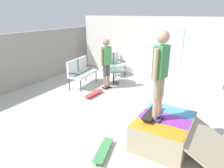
{
  "coord_description": "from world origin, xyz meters",
  "views": [
    {
      "loc": [
        -4.14,
        -2.43,
        2.62
      ],
      "look_at": [
        0.54,
        0.27,
        0.7
      ],
      "focal_mm": 32.33,
      "sensor_mm": 36.0,
      "label": 1
    }
  ],
  "objects_px": {
    "skate_ramp": "(165,131)",
    "patio_chair_near_house": "(115,62)",
    "person_skater": "(160,70)",
    "skateboard_spare": "(103,150)",
    "skateboard_on_ramp": "(152,112)",
    "skateboard_by_bench": "(94,93)",
    "person_watching": "(106,60)",
    "patio_bench": "(80,70)",
    "patio_table": "(114,74)"
  },
  "relations": [
    {
      "from": "skate_ramp",
      "to": "patio_chair_near_house",
      "type": "distance_m",
      "value": 4.98
    },
    {
      "from": "person_skater",
      "to": "skateboard_spare",
      "type": "height_order",
      "value": "person_skater"
    },
    {
      "from": "skateboard_on_ramp",
      "to": "skateboard_spare",
      "type": "bearing_deg",
      "value": 144.38
    },
    {
      "from": "person_skater",
      "to": "skateboard_by_bench",
      "type": "xyz_separation_m",
      "value": [
        1.52,
        2.59,
        -1.53
      ]
    },
    {
      "from": "patio_chair_near_house",
      "to": "person_skater",
      "type": "bearing_deg",
      "value": -141.07
    },
    {
      "from": "patio_chair_near_house",
      "to": "skateboard_by_bench",
      "type": "distance_m",
      "value": 2.45
    },
    {
      "from": "person_skater",
      "to": "skateboard_spare",
      "type": "distance_m",
      "value": 1.89
    },
    {
      "from": "person_watching",
      "to": "patio_chair_near_house",
      "type": "bearing_deg",
      "value": 18.72
    },
    {
      "from": "skate_ramp",
      "to": "skateboard_spare",
      "type": "relative_size",
      "value": 2.24
    },
    {
      "from": "skateboard_spare",
      "to": "person_skater",
      "type": "bearing_deg",
      "value": -43.8
    },
    {
      "from": "patio_chair_near_house",
      "to": "skateboard_on_ramp",
      "type": "xyz_separation_m",
      "value": [
        -3.76,
        -2.99,
        0.06
      ]
    },
    {
      "from": "patio_chair_near_house",
      "to": "person_watching",
      "type": "distance_m",
      "value": 1.67
    },
    {
      "from": "patio_bench",
      "to": "patio_table",
      "type": "height_order",
      "value": "patio_bench"
    },
    {
      "from": "person_watching",
      "to": "person_skater",
      "type": "distance_m",
      "value": 3.54
    },
    {
      "from": "patio_bench",
      "to": "person_skater",
      "type": "height_order",
      "value": "person_skater"
    },
    {
      "from": "patio_bench",
      "to": "patio_table",
      "type": "bearing_deg",
      "value": -51.23
    },
    {
      "from": "skate_ramp",
      "to": "skateboard_by_bench",
      "type": "bearing_deg",
      "value": 63.24
    },
    {
      "from": "patio_bench",
      "to": "person_watching",
      "type": "bearing_deg",
      "value": -77.2
    },
    {
      "from": "patio_bench",
      "to": "skateboard_spare",
      "type": "xyz_separation_m",
      "value": [
        -2.9,
        -2.84,
        -0.53
      ]
    },
    {
      "from": "patio_table",
      "to": "skateboard_spare",
      "type": "height_order",
      "value": "patio_table"
    },
    {
      "from": "person_skater",
      "to": "skateboard_by_bench",
      "type": "distance_m",
      "value": 3.37
    },
    {
      "from": "person_skater",
      "to": "skateboard_on_ramp",
      "type": "distance_m",
      "value": 0.95
    },
    {
      "from": "patio_chair_near_house",
      "to": "skateboard_on_ramp",
      "type": "distance_m",
      "value": 4.8
    },
    {
      "from": "person_skater",
      "to": "person_watching",
      "type": "bearing_deg",
      "value": 48.09
    },
    {
      "from": "person_watching",
      "to": "skateboard_spare",
      "type": "bearing_deg",
      "value": -149.59
    },
    {
      "from": "skate_ramp",
      "to": "patio_chair_near_house",
      "type": "height_order",
      "value": "patio_chair_near_house"
    },
    {
      "from": "patio_chair_near_house",
      "to": "skateboard_spare",
      "type": "relative_size",
      "value": 1.24
    },
    {
      "from": "patio_bench",
      "to": "person_skater",
      "type": "distance_m",
      "value": 4.29
    },
    {
      "from": "person_watching",
      "to": "skateboard_on_ramp",
      "type": "distance_m",
      "value": 3.36
    },
    {
      "from": "skate_ramp",
      "to": "skateboard_on_ramp",
      "type": "relative_size",
      "value": 2.3
    },
    {
      "from": "skate_ramp",
      "to": "skateboard_spare",
      "type": "bearing_deg",
      "value": 134.6
    },
    {
      "from": "skateboard_on_ramp",
      "to": "patio_table",
      "type": "bearing_deg",
      "value": 41.82
    },
    {
      "from": "patio_table",
      "to": "person_watching",
      "type": "distance_m",
      "value": 0.85
    },
    {
      "from": "skate_ramp",
      "to": "patio_bench",
      "type": "relative_size",
      "value": 1.41
    },
    {
      "from": "patio_bench",
      "to": "patio_table",
      "type": "xyz_separation_m",
      "value": [
        0.78,
        -0.98,
        -0.21
      ]
    },
    {
      "from": "patio_chair_near_house",
      "to": "skateboard_on_ramp",
      "type": "height_order",
      "value": "patio_chair_near_house"
    },
    {
      "from": "patio_bench",
      "to": "skateboard_spare",
      "type": "bearing_deg",
      "value": -135.62
    },
    {
      "from": "patio_bench",
      "to": "person_watching",
      "type": "distance_m",
      "value": 1.12
    },
    {
      "from": "skate_ramp",
      "to": "patio_bench",
      "type": "bearing_deg",
      "value": 62.33
    },
    {
      "from": "person_skater",
      "to": "skateboard_by_bench",
      "type": "height_order",
      "value": "person_skater"
    },
    {
      "from": "skate_ramp",
      "to": "skateboard_on_ramp",
      "type": "height_order",
      "value": "skateboard_on_ramp"
    },
    {
      "from": "skate_ramp",
      "to": "skateboard_on_ramp",
      "type": "distance_m",
      "value": 0.48
    },
    {
      "from": "patio_bench",
      "to": "skateboard_by_bench",
      "type": "relative_size",
      "value": 1.62
    },
    {
      "from": "patio_chair_near_house",
      "to": "skateboard_spare",
      "type": "distance_m",
      "value": 5.24
    },
    {
      "from": "patio_table",
      "to": "person_skater",
      "type": "bearing_deg",
      "value": -137.77
    },
    {
      "from": "patio_bench",
      "to": "skateboard_by_bench",
      "type": "xyz_separation_m",
      "value": [
        -0.59,
        -1.01,
        -0.53
      ]
    },
    {
      "from": "patio_table",
      "to": "person_watching",
      "type": "xyz_separation_m",
      "value": [
        -0.56,
        -0.02,
        0.65
      ]
    },
    {
      "from": "skate_ramp",
      "to": "patio_bench",
      "type": "xyz_separation_m",
      "value": [
        1.98,
        3.77,
        0.32
      ]
    },
    {
      "from": "skate_ramp",
      "to": "skateboard_spare",
      "type": "distance_m",
      "value": 1.33
    },
    {
      "from": "skateboard_spare",
      "to": "skateboard_on_ramp",
      "type": "bearing_deg",
      "value": -35.62
    }
  ]
}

